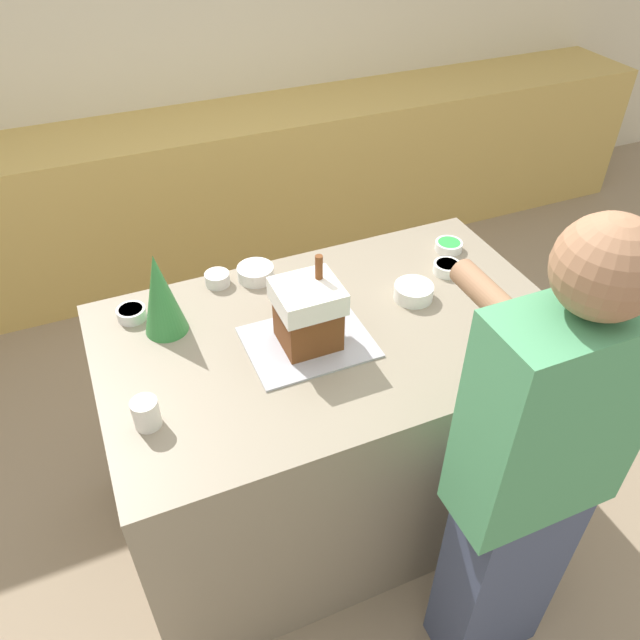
# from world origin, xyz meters

# --- Properties ---
(ground_plane) EXTENTS (12.00, 12.00, 0.00)m
(ground_plane) POSITION_xyz_m (0.00, 0.00, 0.00)
(ground_plane) COLOR gray
(wall_back) EXTENTS (8.00, 0.05, 2.60)m
(wall_back) POSITION_xyz_m (0.00, 2.31, 1.30)
(wall_back) COLOR beige
(wall_back) RESTS_ON ground_plane
(back_cabinet_block) EXTENTS (6.00, 0.60, 0.91)m
(back_cabinet_block) POSITION_xyz_m (0.00, 1.99, 0.46)
(back_cabinet_block) COLOR tan
(back_cabinet_block) RESTS_ON ground_plane
(kitchen_island) EXTENTS (1.56, 0.94, 0.93)m
(kitchen_island) POSITION_xyz_m (0.00, 0.00, 0.47)
(kitchen_island) COLOR gray
(kitchen_island) RESTS_ON ground_plane
(baking_tray) EXTENTS (0.40, 0.32, 0.01)m
(baking_tray) POSITION_xyz_m (-0.11, -0.03, 0.94)
(baking_tray) COLOR #B2B2BC
(baking_tray) RESTS_ON kitchen_island
(gingerbread_house) EXTENTS (0.20, 0.19, 0.30)m
(gingerbread_house) POSITION_xyz_m (-0.11, -0.03, 1.06)
(gingerbread_house) COLOR brown
(gingerbread_house) RESTS_ON baking_tray
(decorative_tree) EXTENTS (0.14, 0.14, 0.30)m
(decorative_tree) POSITION_xyz_m (-0.51, 0.22, 1.08)
(decorative_tree) COLOR #33843D
(decorative_tree) RESTS_ON kitchen_island
(candy_bowl_behind_tray) EXTENTS (0.09, 0.09, 0.05)m
(candy_bowl_behind_tray) POSITION_xyz_m (-0.29, 0.40, 0.96)
(candy_bowl_behind_tray) COLOR silver
(candy_bowl_behind_tray) RESTS_ON kitchen_island
(candy_bowl_front_corner) EXTENTS (0.11, 0.11, 0.04)m
(candy_bowl_front_corner) POSITION_xyz_m (0.61, 0.27, 0.95)
(candy_bowl_front_corner) COLOR white
(candy_bowl_front_corner) RESTS_ON kitchen_island
(candy_bowl_far_left) EXTENTS (0.14, 0.14, 0.05)m
(candy_bowl_far_left) POSITION_xyz_m (-0.15, 0.38, 0.96)
(candy_bowl_far_left) COLOR white
(candy_bowl_far_left) RESTS_ON kitchen_island
(candy_bowl_beside_tree) EXTENTS (0.10, 0.10, 0.04)m
(candy_bowl_beside_tree) POSITION_xyz_m (-0.61, 0.33, 0.96)
(candy_bowl_beside_tree) COLOR white
(candy_bowl_beside_tree) RESTS_ON kitchen_island
(candy_bowl_near_tray_right) EXTENTS (0.14, 0.14, 0.05)m
(candy_bowl_near_tray_right) POSITION_xyz_m (0.33, 0.05, 0.96)
(candy_bowl_near_tray_right) COLOR white
(candy_bowl_near_tray_right) RESTS_ON kitchen_island
(candy_bowl_center_rear) EXTENTS (0.10, 0.10, 0.04)m
(candy_bowl_center_rear) POSITION_xyz_m (0.52, 0.14, 0.96)
(candy_bowl_center_rear) COLOR white
(candy_bowl_center_rear) RESTS_ON kitchen_island
(mug) EXTENTS (0.08, 0.08, 0.09)m
(mug) POSITION_xyz_m (-0.65, -0.17, 0.98)
(mug) COLOR white
(mug) RESTS_ON kitchen_island
(person) EXTENTS (0.45, 0.56, 1.70)m
(person) POSITION_xyz_m (0.25, -0.73, 0.88)
(person) COLOR #424C6B
(person) RESTS_ON ground_plane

